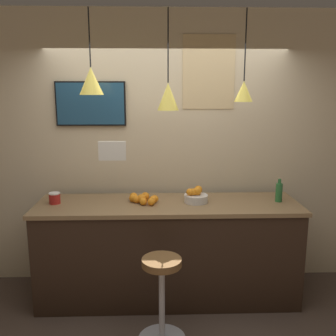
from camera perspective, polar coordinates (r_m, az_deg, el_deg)
back_wall at (r=4.04m, az=-0.21°, el=2.73°), size 8.00×0.06×2.90m
service_counter at (r=3.86m, az=0.00°, el=-12.43°), size 2.58×0.72×1.00m
bar_stool at (r=3.25m, az=-0.95°, el=-18.06°), size 0.41×0.41×0.75m
fruit_bowl at (r=3.70m, az=4.25°, el=-4.28°), size 0.23×0.23×0.16m
orange_pile at (r=3.69m, az=-3.81°, el=-4.72°), size 0.29×0.26×0.09m
juice_bottle at (r=3.86m, az=16.55°, el=-3.52°), size 0.07×0.07×0.23m
spread_jar at (r=3.81m, az=-16.89°, el=-4.42°), size 0.11×0.11×0.11m
pendant_lamp_left at (r=3.54m, az=-11.63°, el=12.88°), size 0.22×0.22×0.76m
pendant_lamp_middle at (r=3.49m, az=0.01°, el=10.89°), size 0.20×0.20×0.90m
pendant_lamp_right at (r=3.59m, az=11.46°, el=11.46°), size 0.17×0.17×0.82m
mounted_tv at (r=4.00m, az=-11.69°, el=9.57°), size 0.72×0.04×0.45m
hanging_menu_board at (r=3.30m, az=-8.52°, el=2.59°), size 0.24×0.01×0.17m
wall_poster at (r=4.00m, az=6.24°, el=14.31°), size 0.54×0.01×0.75m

